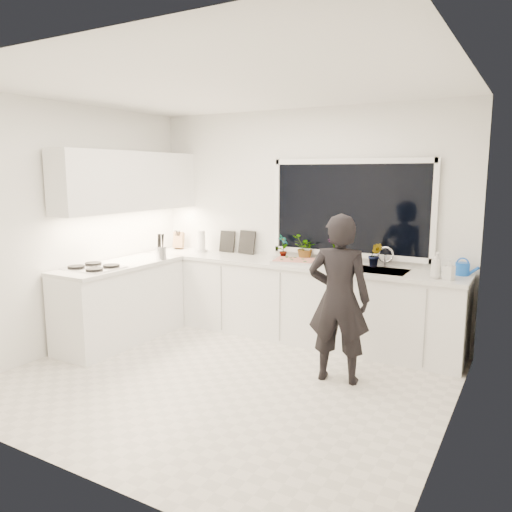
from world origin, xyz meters
The scene contains 25 objects.
floor centered at (0.00, 0.00, -0.01)m, with size 4.00×3.50×0.02m, color beige.
wall_back centered at (0.00, 1.76, 1.35)m, with size 4.00×0.02×2.70m, color white.
wall_left centered at (-2.01, 0.00, 1.35)m, with size 0.02×3.50×2.70m, color white.
wall_right centered at (2.01, 0.00, 1.35)m, with size 0.02×3.50×2.70m, color white.
ceiling centered at (0.00, 0.00, 2.71)m, with size 4.00×3.50×0.02m, color white.
window centered at (0.60, 1.73, 1.55)m, with size 1.80×0.02×1.00m, color black.
base_cabinets_back centered at (0.00, 1.45, 0.44)m, with size 3.92×0.58×0.88m, color white.
base_cabinets_left centered at (-1.67, 0.35, 0.44)m, with size 0.58×1.60×0.88m, color white.
countertop_back centered at (0.00, 1.44, 0.90)m, with size 3.94×0.62×0.04m, color silver.
countertop_left centered at (-1.67, 0.35, 0.90)m, with size 0.62×1.60×0.04m, color silver.
upper_cabinets centered at (-1.79, 0.70, 1.85)m, with size 0.34×2.10×0.70m, color white.
sink centered at (1.05, 1.45, 0.87)m, with size 0.58×0.42×0.14m, color silver.
faucet centered at (1.05, 1.65, 1.03)m, with size 0.03×0.03×0.22m, color silver.
stovetop centered at (-1.69, 0.00, 0.94)m, with size 0.56×0.48×0.03m, color black.
person centered at (0.93, 0.53, 0.79)m, with size 0.58×0.38×1.59m, color black.
pizza_tray centered at (0.06, 1.42, 0.94)m, with size 0.50×0.37×0.03m, color silver.
pizza centered at (0.06, 1.42, 0.95)m, with size 0.46×0.33×0.01m, color #BE3819.
watering_can centered at (1.85, 1.61, 0.98)m, with size 0.14×0.14×0.13m, color blue.
paper_towel_roll centered at (-1.38, 1.55, 1.05)m, with size 0.11×0.11×0.26m, color silver.
knife_block centered at (-1.78, 1.59, 1.03)m, with size 0.13×0.10×0.22m, color olive.
utensil_crock centered at (-1.42, 0.80, 1.00)m, with size 0.13×0.13×0.16m, color #AEAEB3.
picture_frame_large centered at (-1.05, 1.69, 1.06)m, with size 0.22×0.02×0.28m, color black.
picture_frame_small centered at (-0.75, 1.69, 1.07)m, with size 0.25×0.02×0.30m, color black.
herb_plants centered at (0.25, 1.61, 1.07)m, with size 1.29×0.32×0.30m.
soap_bottles centered at (1.69, 1.30, 1.04)m, with size 0.24×0.12×0.27m.
Camera 1 is at (2.50, -3.75, 1.95)m, focal length 35.00 mm.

